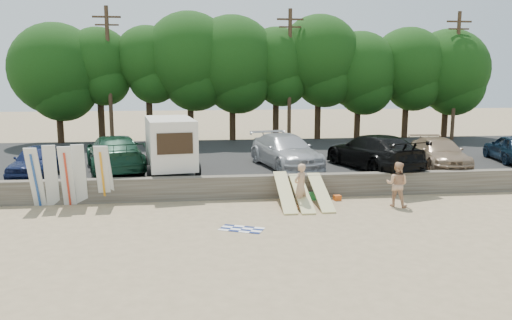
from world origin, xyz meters
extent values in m
plane|color=tan|center=(0.00, 0.00, 0.00)|extent=(120.00, 120.00, 0.00)
cube|color=#6B6356|center=(0.00, 3.00, 0.50)|extent=(44.00, 0.50, 1.00)
cube|color=#282828|center=(0.00, 10.50, 0.35)|extent=(44.00, 14.50, 0.70)
cylinder|color=#382616|center=(-13.68, 17.41, 2.39)|extent=(0.44, 0.44, 3.38)
sphere|color=#174A15|center=(-13.68, 17.41, 5.69)|extent=(6.21, 6.21, 6.21)
cylinder|color=#382616|center=(-10.93, 17.56, 2.57)|extent=(0.44, 0.44, 3.75)
sphere|color=#174A15|center=(-10.93, 17.56, 6.24)|extent=(4.60, 4.60, 4.60)
cylinder|color=#382616|center=(-7.65, 17.60, 2.62)|extent=(0.44, 0.44, 3.85)
sphere|color=#174A15|center=(-7.65, 17.60, 6.39)|extent=(4.60, 4.60, 4.60)
cylinder|color=#382616|center=(-4.79, 17.60, 2.67)|extent=(0.44, 0.44, 3.94)
sphere|color=#174A15|center=(-4.79, 17.60, 6.51)|extent=(6.30, 6.30, 6.30)
cylinder|color=#382616|center=(-1.82, 17.60, 2.59)|extent=(0.44, 0.44, 3.77)
sphere|color=#174A15|center=(-1.82, 17.60, 6.27)|extent=(6.37, 6.37, 6.37)
cylinder|color=#382616|center=(1.32, 17.60, 2.57)|extent=(0.44, 0.44, 3.73)
sphere|color=#174A15|center=(1.32, 17.60, 6.22)|extent=(4.93, 4.93, 4.93)
cylinder|color=#382616|center=(4.41, 17.60, 2.70)|extent=(0.44, 0.44, 3.99)
sphere|color=#174A15|center=(4.41, 17.60, 6.60)|extent=(5.96, 5.96, 5.96)
cylinder|color=#382616|center=(7.40, 17.60, 2.38)|extent=(0.44, 0.44, 3.36)
sphere|color=#174A15|center=(7.40, 17.60, 5.67)|extent=(5.57, 5.57, 5.57)
cylinder|color=#382616|center=(11.09, 17.60, 2.49)|extent=(0.44, 0.44, 3.58)
sphere|color=#174A15|center=(11.09, 17.60, 6.00)|extent=(5.55, 5.55, 5.55)
cylinder|color=#382616|center=(14.21, 17.60, 2.40)|extent=(0.44, 0.44, 3.39)
sphere|color=#174A15|center=(14.21, 17.60, 5.71)|extent=(5.95, 5.95, 5.95)
cylinder|color=#473321|center=(-10.00, 16.00, 5.20)|extent=(0.26, 0.26, 9.00)
cube|color=#473321|center=(-10.00, 16.00, 9.00)|extent=(1.80, 0.12, 0.12)
cube|color=#473321|center=(-10.00, 16.00, 8.50)|extent=(1.50, 0.10, 0.10)
cylinder|color=#473321|center=(2.00, 16.00, 5.20)|extent=(0.26, 0.26, 9.00)
cube|color=#473321|center=(2.00, 16.00, 9.00)|extent=(1.80, 0.12, 0.12)
cube|color=#473321|center=(2.00, 16.00, 8.50)|extent=(1.50, 0.10, 0.10)
cylinder|color=#473321|center=(14.00, 16.00, 5.20)|extent=(0.26, 0.26, 9.00)
cube|color=#473321|center=(14.00, 16.00, 9.00)|extent=(1.80, 0.12, 0.12)
cube|color=#473321|center=(14.00, 16.00, 8.50)|extent=(1.50, 0.10, 0.10)
cube|color=silver|center=(-5.61, 5.46, 2.18)|extent=(2.64, 4.35, 2.25)
cube|color=black|center=(-5.30, 3.42, 2.39)|extent=(1.52, 0.27, 0.92)
cylinder|color=black|center=(-6.47, 3.98, 1.04)|extent=(0.30, 0.70, 0.67)
cylinder|color=black|center=(-4.35, 4.31, 1.04)|extent=(0.30, 0.70, 0.67)
cylinder|color=black|center=(-6.88, 6.61, 1.04)|extent=(0.30, 0.70, 0.67)
cylinder|color=black|center=(-4.75, 6.94, 1.04)|extent=(0.30, 0.70, 0.67)
imported|color=#141E47|center=(-11.62, 5.46, 1.43)|extent=(1.87, 4.33, 1.46)
imported|color=#143927|center=(-8.34, 6.47, 1.57)|extent=(3.83, 6.38, 1.73)
imported|color=#B0B0B5|center=(0.06, 6.48, 1.52)|extent=(3.48, 6.00, 1.64)
imported|color=black|center=(4.27, 5.51, 1.56)|extent=(3.97, 6.37, 1.72)
imported|color=#987C61|center=(7.73, 5.53, 1.42)|extent=(2.63, 5.18, 1.44)
imported|color=black|center=(12.37, 6.57, 1.44)|extent=(2.52, 4.59, 1.48)
cube|color=silver|center=(-10.80, 2.38, 1.25)|extent=(0.53, 0.85, 2.50)
cube|color=silver|center=(-10.23, 2.52, 1.28)|extent=(0.59, 0.66, 2.56)
cube|color=silver|center=(-9.58, 2.40, 1.26)|extent=(0.54, 0.76, 2.53)
cube|color=silver|center=(-9.13, 2.56, 1.28)|extent=(0.55, 0.60, 2.56)
cube|color=silver|center=(-8.21, 2.55, 1.25)|extent=(0.50, 0.81, 2.51)
cube|color=silver|center=(-8.10, 2.60, 1.25)|extent=(0.62, 0.90, 2.50)
cube|color=#D7CB88|center=(-0.84, 1.51, 0.59)|extent=(0.56, 2.81, 1.18)
cube|color=#D7CB88|center=(-0.15, 1.48, 0.52)|extent=(0.56, 2.86, 1.04)
cube|color=#D7CB88|center=(0.66, 1.56, 0.53)|extent=(0.56, 2.85, 1.06)
imported|color=tan|center=(-0.27, 1.21, 0.90)|extent=(0.78, 0.74, 1.79)
imported|color=tan|center=(3.67, 0.92, 0.92)|extent=(1.12, 1.07, 1.83)
cube|color=green|center=(0.55, 2.40, 0.16)|extent=(0.40, 0.32, 0.32)
cube|color=#CB5217|center=(1.54, 2.16, 0.11)|extent=(0.33, 0.29, 0.22)
plane|color=white|center=(-2.88, -1.42, 0.01)|extent=(1.98, 1.98, 0.00)
camera|label=1|loc=(-4.34, -18.01, 5.25)|focal=35.00mm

